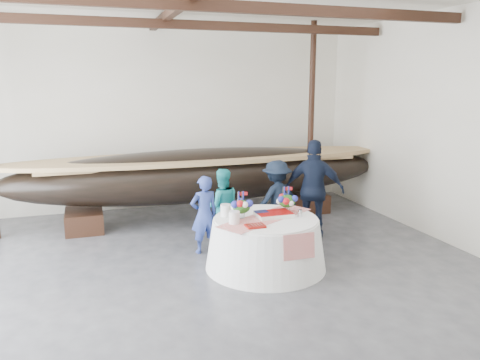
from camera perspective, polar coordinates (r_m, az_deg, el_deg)
name	(u,v)px	position (r m, az deg, el deg)	size (l,w,h in m)	color
floor	(224,314)	(6.70, -1.99, -15.98)	(10.00, 12.00, 0.01)	#3D3D42
wall_back	(155,118)	(11.83, -10.31, 7.47)	(10.00, 0.02, 4.50)	silver
pavilion_structure	(206,16)	(6.72, -4.22, 19.33)	(9.80, 11.76, 4.50)	black
longboat_display	(204,175)	(10.66, -4.46, 0.63)	(8.78, 1.76, 1.65)	black
banquet_table	(266,243)	(8.06, 3.14, -7.62)	(2.06, 2.06, 0.88)	white
tabletop_items	(262,208)	(7.96, 2.72, -3.42)	(1.93, 1.42, 0.40)	red
guest_woman_blue	(204,214)	(8.66, -4.39, -4.21)	(0.53, 0.35, 1.46)	navy
guest_woman_teal	(222,206)	(9.17, -2.25, -3.19)	(0.72, 0.56, 1.49)	teal
guest_man_left	(277,200)	(9.46, 4.47, -2.39)	(1.03, 0.59, 1.60)	black
guest_man_right	(314,190)	(9.47, 9.03, -1.19)	(1.18, 0.49, 2.01)	black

